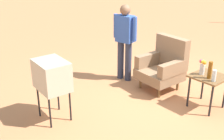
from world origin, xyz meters
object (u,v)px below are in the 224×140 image
object	(u,v)px
tv_on_stand	(52,76)
person_standing	(125,38)
side_table	(208,81)
armchair	(164,65)
flower_vase	(202,66)
bottle_short_clear	(214,76)
bottle_tall_amber	(210,70)

from	to	relation	value
tv_on_stand	person_standing	world-z (taller)	person_standing
side_table	tv_on_stand	bearing A→B (deg)	-122.38
armchair	tv_on_stand	world-z (taller)	armchair
tv_on_stand	flower_vase	size ratio (longest dim) A/B	3.89
bottle_short_clear	flower_vase	size ratio (longest dim) A/B	0.75
armchair	tv_on_stand	xyz separation A→B (m)	(-0.40, -2.29, 0.28)
armchair	side_table	distance (m)	1.03
armchair	person_standing	world-z (taller)	person_standing
person_standing	flower_vase	bearing A→B (deg)	7.66
bottle_tall_amber	bottle_short_clear	world-z (taller)	bottle_tall_amber
tv_on_stand	bottle_tall_amber	world-z (taller)	tv_on_stand
bottle_short_clear	flower_vase	distance (m)	0.32
armchair	bottle_short_clear	bearing A→B (deg)	-7.86
armchair	tv_on_stand	distance (m)	2.34
armchair	bottle_tall_amber	xyz separation A→B (m)	(1.08, -0.12, 0.27)
side_table	person_standing	bearing A→B (deg)	-171.74
bottle_tall_amber	bottle_short_clear	xyz separation A→B (m)	(0.12, -0.05, -0.05)
armchair	flower_vase	distance (m)	0.94
person_standing	bottle_tall_amber	bearing A→B (deg)	5.30
side_table	person_standing	size ratio (longest dim) A/B	0.37
tv_on_stand	bottle_tall_amber	size ratio (longest dim) A/B	3.43
bottle_tall_amber	flower_vase	xyz separation A→B (m)	(-0.18, 0.06, -0.00)
side_table	bottle_tall_amber	xyz separation A→B (m)	(0.05, -0.09, 0.24)
person_standing	side_table	bearing A→B (deg)	8.26
side_table	tv_on_stand	world-z (taller)	tv_on_stand
armchair	bottle_tall_amber	world-z (taller)	armchair
tv_on_stand	person_standing	size ratio (longest dim) A/B	0.63
tv_on_stand	flower_vase	bearing A→B (deg)	59.59
side_table	bottle_tall_amber	world-z (taller)	bottle_tall_amber
bottle_short_clear	tv_on_stand	bearing A→B (deg)	-127.11
bottle_tall_amber	armchair	bearing A→B (deg)	173.76
armchair	person_standing	bearing A→B (deg)	-160.58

